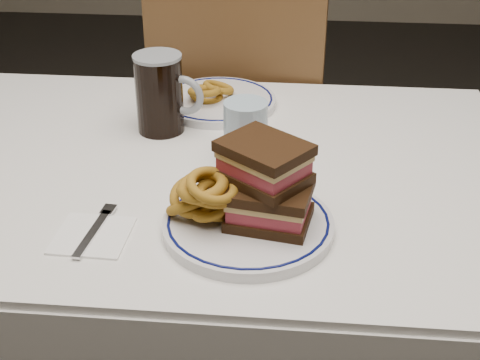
# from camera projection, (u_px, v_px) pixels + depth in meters

# --- Properties ---
(dining_table) EXTENTS (1.27, 0.87, 0.75)m
(dining_table) POSITION_uv_depth(u_px,v_px,m) (196.00, 208.00, 1.35)
(dining_table) COLOR white
(dining_table) RESTS_ON floor
(chair_far) EXTENTS (0.51, 0.51, 0.99)m
(chair_far) POSITION_uv_depth(u_px,v_px,m) (243.00, 127.00, 1.92)
(chair_far) COLOR #462C16
(chair_far) RESTS_ON floor
(main_plate) EXTENTS (0.28, 0.28, 0.02)m
(main_plate) POSITION_uv_depth(u_px,v_px,m) (248.00, 224.00, 1.09)
(main_plate) COLOR silver
(main_plate) RESTS_ON dining_table
(reuben_sandwich) EXTENTS (0.17, 0.16, 0.13)m
(reuben_sandwich) POSITION_uv_depth(u_px,v_px,m) (267.00, 183.00, 1.06)
(reuben_sandwich) COLOR black
(reuben_sandwich) RESTS_ON main_plate
(onion_rings_main) EXTENTS (0.14, 0.12, 0.12)m
(onion_rings_main) POSITION_uv_depth(u_px,v_px,m) (204.00, 197.00, 1.07)
(onion_rings_main) COLOR brown
(onion_rings_main) RESTS_ON main_plate
(ketchup_ramekin) EXTENTS (0.06, 0.06, 0.04)m
(ketchup_ramekin) POSITION_uv_depth(u_px,v_px,m) (226.00, 186.00, 1.14)
(ketchup_ramekin) COLOR silver
(ketchup_ramekin) RESTS_ON main_plate
(beer_mug) EXTENTS (0.15, 0.10, 0.17)m
(beer_mug) POSITION_uv_depth(u_px,v_px,m) (161.00, 93.00, 1.38)
(beer_mug) COLOR black
(beer_mug) RESTS_ON dining_table
(water_glass) EXTENTS (0.08, 0.08, 0.13)m
(water_glass) POSITION_uv_depth(u_px,v_px,m) (246.00, 135.00, 1.26)
(water_glass) COLOR #99B5C5
(water_glass) RESTS_ON dining_table
(far_plate) EXTENTS (0.27, 0.27, 0.02)m
(far_plate) POSITION_uv_depth(u_px,v_px,m) (218.00, 101.00, 1.53)
(far_plate) COLOR silver
(far_plate) RESTS_ON dining_table
(onion_rings_far) EXTENTS (0.11, 0.13, 0.05)m
(onion_rings_far) POSITION_uv_depth(u_px,v_px,m) (209.00, 91.00, 1.52)
(onion_rings_far) COLOR brown
(onion_rings_far) RESTS_ON far_plate
(napkin_fork) EXTENTS (0.12, 0.16, 0.01)m
(napkin_fork) POSITION_uv_depth(u_px,v_px,m) (93.00, 234.00, 1.08)
(napkin_fork) COLOR white
(napkin_fork) RESTS_ON dining_table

